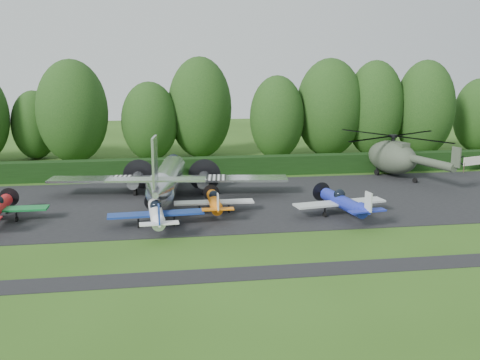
{
  "coord_description": "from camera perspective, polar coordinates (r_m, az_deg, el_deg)",
  "views": [
    {
      "loc": [
        -1.61,
        -33.93,
        11.6
      ],
      "look_at": [
        4.63,
        7.32,
        2.5
      ],
      "focal_mm": 40.0,
      "sensor_mm": 36.0,
      "label": 1
    }
  ],
  "objects": [
    {
      "name": "ground",
      "position": [
        35.9,
        -5.6,
        -6.61
      ],
      "size": [
        160.0,
        160.0,
        0.0
      ],
      "primitive_type": "plane",
      "color": "#2A4A15",
      "rests_on": "ground"
    },
    {
      "name": "apron",
      "position": [
        45.47,
        -6.29,
        -2.55
      ],
      "size": [
        70.0,
        18.0,
        0.01
      ],
      "primitive_type": "cube",
      "color": "black",
      "rests_on": "ground"
    },
    {
      "name": "taxiway_verge",
      "position": [
        30.29,
        -4.98,
        -10.26
      ],
      "size": [
        70.0,
        2.0,
        0.0
      ],
      "primitive_type": "cube",
      "color": "black",
      "rests_on": "ground"
    },
    {
      "name": "hedgerow",
      "position": [
        56.17,
        -6.77,
        0.3
      ],
      "size": [
        90.0,
        1.6,
        2.0
      ],
      "primitive_type": "cube",
      "color": "black",
      "rests_on": "ground"
    },
    {
      "name": "transport_plane",
      "position": [
        46.76,
        -7.72,
        0.2
      ],
      "size": [
        21.14,
        16.21,
        6.78
      ],
      "rotation": [
        0.0,
        0.0,
        0.12
      ],
      "color": "silver",
      "rests_on": "ground"
    },
    {
      "name": "light_plane_white",
      "position": [
        38.83,
        -8.91,
        -3.53
      ],
      "size": [
        6.93,
        7.28,
        2.66
      ],
      "rotation": [
        0.0,
        0.0,
        -0.06
      ],
      "color": "white",
      "rests_on": "ground"
    },
    {
      "name": "light_plane_orange",
      "position": [
        42.01,
        -2.76,
        -2.31
      ],
      "size": [
        6.31,
        6.63,
        2.42
      ],
      "rotation": [
        0.0,
        0.0,
        0.02
      ],
      "color": "orange",
      "rests_on": "ground"
    },
    {
      "name": "light_plane_blue",
      "position": [
        41.87,
        10.93,
        -2.33
      ],
      "size": [
        7.41,
        7.79,
        2.85
      ],
      "rotation": [
        0.0,
        0.0,
        -0.16
      ],
      "color": "#1B27A4",
      "rests_on": "ground"
    },
    {
      "name": "helicopter",
      "position": [
        57.92,
        15.96,
        2.66
      ],
      "size": [
        13.7,
        16.04,
        4.41
      ],
      "rotation": [
        0.0,
        0.0,
        -0.26
      ],
      "color": "#3C4535",
      "rests_on": "ground"
    },
    {
      "name": "sign_board",
      "position": [
        63.73,
        23.63,
        1.82
      ],
      "size": [
        3.0,
        0.11,
        1.68
      ],
      "rotation": [
        0.0,
        0.0,
        -0.32
      ],
      "color": "#3F3326",
      "rests_on": "ground"
    },
    {
      "name": "tree_0",
      "position": [
        71.55,
        19.08,
        7.18
      ],
      "size": [
        7.37,
        7.37,
        12.12
      ],
      "color": "black",
      "rests_on": "ground"
    },
    {
      "name": "tree_1",
      "position": [
        70.69,
        -21.06,
        5.49
      ],
      "size": [
        5.48,
        5.48,
        8.45
      ],
      "color": "black",
      "rests_on": "ground"
    },
    {
      "name": "tree_2",
      "position": [
        65.91,
        3.95,
        6.63
      ],
      "size": [
        6.66,
        6.66,
        10.26
      ],
      "color": "black",
      "rests_on": "ground"
    },
    {
      "name": "tree_3",
      "position": [
        78.37,
        24.07,
        6.32
      ],
      "size": [
        6.41,
        6.41,
        9.76
      ],
      "color": "black",
      "rests_on": "ground"
    },
    {
      "name": "tree_5",
      "position": [
        65.82,
        -9.61,
        6.17
      ],
      "size": [
        6.8,
        6.8,
        9.55
      ],
      "color": "black",
      "rests_on": "ground"
    },
    {
      "name": "tree_7",
      "position": [
        69.73,
        14.14,
        7.35
      ],
      "size": [
        7.22,
        7.22,
        12.07
      ],
      "color": "black",
      "rests_on": "ground"
    },
    {
      "name": "tree_8",
      "position": [
        67.06,
        -4.3,
        7.69
      ],
      "size": [
        7.92,
        7.92,
        12.5
      ],
      "color": "black",
      "rests_on": "ground"
    },
    {
      "name": "tree_9",
      "position": [
        66.3,
        -17.45,
        6.97
      ],
      "size": [
        8.27,
        8.27,
        12.18
      ],
      "color": "black",
      "rests_on": "ground"
    },
    {
      "name": "tree_11",
      "position": [
        68.38,
        9.5,
        7.57
      ],
      "size": [
        8.35,
        8.35,
        12.32
      ],
      "color": "black",
      "rests_on": "ground"
    }
  ]
}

